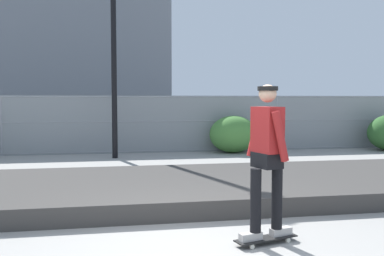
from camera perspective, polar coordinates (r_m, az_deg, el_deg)
name	(u,v)px	position (r m, az deg, el deg)	size (l,w,h in m)	color
ground_plane	(207,251)	(5.05, 2.07, -16.08)	(120.00, 120.00, 0.00)	gray
gravel_berm	(173,188)	(7.72, -2.51, -7.94)	(15.14, 3.42, 0.29)	#3D3A38
skateboard	(266,239)	(5.35, 9.85, -14.35)	(0.82, 0.41, 0.07)	black
skater	(267,151)	(5.12, 9.98, -3.01)	(0.72, 0.62, 1.83)	#B2ADA8
chain_fence	(147,124)	(13.86, -6.08, 0.54)	(26.61, 0.06, 1.85)	gray
parked_car_near	(86,122)	(17.10, -13.97, 0.74)	(4.42, 1.99, 1.66)	silver
shrub_center	(233,134)	(13.88, 5.53, -0.83)	(1.55, 1.27, 1.20)	#477F38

